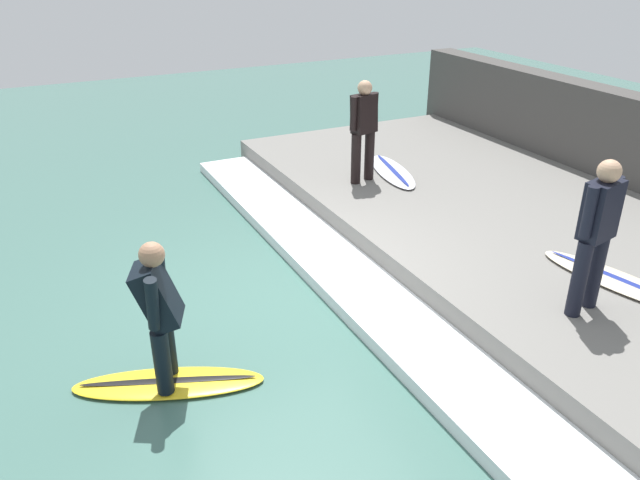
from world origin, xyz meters
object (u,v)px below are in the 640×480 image
surfer_waiting_near (597,229)px  surfer_waiting_far (364,126)px  surfboard_waiting_far (392,171)px  surfboard_riding (169,383)px  surfer_riding (159,308)px  surfboard_waiting_near (619,281)px

surfer_waiting_near → surfer_waiting_far: surfer_waiting_near is taller
surfer_waiting_near → surfboard_waiting_far: bearing=83.7°
surfboard_riding → surfer_riding: (0.00, 0.00, 0.83)m
surfer_waiting_near → surfboard_waiting_far: (0.48, 4.35, -0.87)m
surfboard_riding → surfer_waiting_near: size_ratio=1.15×
surfboard_riding → surfer_waiting_far: bearing=38.8°
surfboard_waiting_near → surfboard_waiting_far: same height
surfboard_waiting_near → surfboard_riding: bearing=168.7°
surfer_waiting_far → surfboard_riding: bearing=-141.2°
surfer_waiting_far → surfboard_waiting_far: size_ratio=0.90×
surfer_riding → surfer_waiting_near: bearing=-16.1°
surfboard_riding → surfer_waiting_far: surfer_waiting_far is taller
surfboard_riding → surfer_waiting_near: 4.34m
surfer_waiting_near → surfboard_waiting_near: (0.79, 0.20, -0.87)m
surfer_riding → surfboard_waiting_far: surfer_riding is taller
surfer_riding → surfer_waiting_near: size_ratio=0.90×
surfer_waiting_near → surfboard_waiting_near: bearing=14.3°
surfer_waiting_near → surfer_waiting_far: 4.26m
surfboard_riding → surfboard_waiting_far: 5.51m
surfboard_waiting_far → surfboard_waiting_near: bearing=-85.8°
surfer_waiting_near → surfer_riding: bearing=163.9°
surfboard_riding → surfer_waiting_far: (3.86, 3.11, 1.23)m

